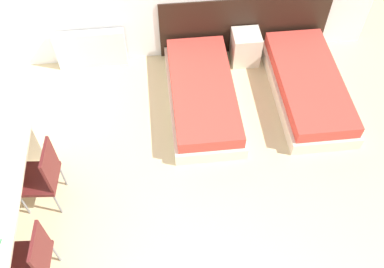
% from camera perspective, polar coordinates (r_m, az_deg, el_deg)
% --- Properties ---
extents(headboard_panel, '(2.40, 0.03, 0.90)m').
position_cam_1_polar(headboard_panel, '(6.28, 6.96, 14.13)').
color(headboard_panel, black).
rests_on(headboard_panel, ground_plane).
extents(bed_near_window, '(0.88, 1.92, 0.36)m').
position_cam_1_polar(bed_near_window, '(5.65, 1.40, 5.27)').
color(bed_near_window, beige).
rests_on(bed_near_window, ground_plane).
extents(bed_near_door, '(0.88, 1.92, 0.36)m').
position_cam_1_polar(bed_near_door, '(5.96, 15.18, 6.17)').
color(bed_near_door, beige).
rests_on(bed_near_door, ground_plane).
extents(nightstand, '(0.39, 0.37, 0.48)m').
position_cam_1_polar(nightstand, '(6.25, 7.14, 11.39)').
color(nightstand, beige).
rests_on(nightstand, ground_plane).
extents(radiator, '(0.97, 0.12, 0.59)m').
position_cam_1_polar(radiator, '(6.26, -13.32, 10.94)').
color(radiator, silver).
rests_on(radiator, ground_plane).
extents(chair_near_laptop, '(0.45, 0.45, 0.94)m').
position_cam_1_polar(chair_near_laptop, '(4.78, -19.29, -5.14)').
color(chair_near_laptop, '#511919').
rests_on(chair_near_laptop, ground_plane).
extents(chair_near_notebook, '(0.45, 0.45, 0.94)m').
position_cam_1_polar(chair_near_notebook, '(4.36, -20.50, -15.38)').
color(chair_near_notebook, '#511919').
rests_on(chair_near_notebook, ground_plane).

